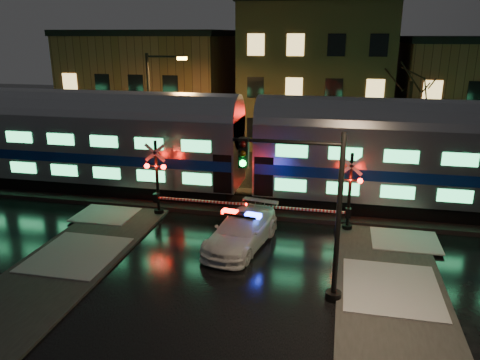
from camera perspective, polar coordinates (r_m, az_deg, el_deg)
name	(u,v)px	position (r m, az deg, el deg)	size (l,w,h in m)	color
ground	(239,242)	(21.80, -0.16, -7.54)	(120.00, 120.00, 0.00)	black
ballast	(258,203)	(26.29, 2.19, -2.80)	(90.00, 4.20, 0.24)	black
sidewalk_left	(33,292)	(19.40, -23.93, -12.34)	(4.00, 20.00, 0.12)	#2D2D2D
sidewalk_right	(399,338)	(16.30, 18.87, -17.77)	(4.00, 20.00, 0.12)	#2D2D2D
building_left	(153,87)	(45.01, -10.55, 11.14)	(14.00, 10.00, 9.00)	brown
building_mid	(317,75)	(42.00, 9.37, 12.49)	(12.00, 11.00, 11.50)	brown
building_right	(478,98)	(42.96, 27.01, 8.94)	(12.00, 10.00, 8.50)	brown
train	(249,146)	(25.44, 1.05, 4.20)	(51.00, 3.12, 5.92)	black
police_car	(241,231)	(21.06, 0.17, -6.22)	(3.04, 5.48, 1.67)	white
crossing_signal_right	(341,200)	(22.90, 12.24, -2.36)	(5.50, 0.64, 3.89)	black
crossing_signal_left	(163,186)	(24.50, -9.33, -0.73)	(5.69, 0.65, 4.03)	black
traffic_light	(310,214)	(16.32, 8.55, -4.07)	(3.98, 0.71, 6.16)	black
streetlight	(154,108)	(31.02, -10.47, 8.67)	(2.69, 0.28, 8.04)	black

